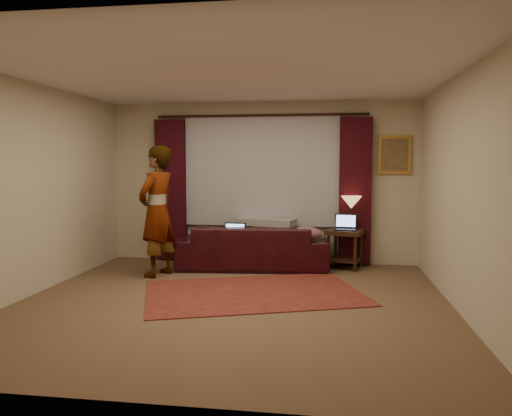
{
  "coord_description": "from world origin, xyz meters",
  "views": [
    {
      "loc": [
        1.1,
        -5.58,
        1.61
      ],
      "look_at": [
        0.1,
        1.2,
        1.0
      ],
      "focal_mm": 35.0,
      "sensor_mm": 36.0,
      "label": 1
    }
  ],
  "objects": [
    {
      "name": "floor",
      "position": [
        0.0,
        0.0,
        -0.01
      ],
      "size": [
        5.0,
        5.0,
        0.01
      ],
      "primitive_type": "cube",
      "color": "brown",
      "rests_on": "ground"
    },
    {
      "name": "ceiling",
      "position": [
        0.0,
        0.0,
        2.6
      ],
      "size": [
        5.0,
        5.0,
        0.02
      ],
      "primitive_type": "cube",
      "color": "silver",
      "rests_on": "ground"
    },
    {
      "name": "wall_back",
      "position": [
        0.0,
        2.5,
        1.3
      ],
      "size": [
        5.0,
        0.02,
        2.6
      ],
      "primitive_type": "cube",
      "color": "beige",
      "rests_on": "ground"
    },
    {
      "name": "wall_front",
      "position": [
        0.0,
        -2.5,
        1.3
      ],
      "size": [
        5.0,
        0.02,
        2.6
      ],
      "primitive_type": "cube",
      "color": "beige",
      "rests_on": "ground"
    },
    {
      "name": "wall_left",
      "position": [
        -2.5,
        0.0,
        1.3
      ],
      "size": [
        0.02,
        5.0,
        2.6
      ],
      "primitive_type": "cube",
      "color": "beige",
      "rests_on": "ground"
    },
    {
      "name": "wall_right",
      "position": [
        2.5,
        0.0,
        1.3
      ],
      "size": [
        0.02,
        5.0,
        2.6
      ],
      "primitive_type": "cube",
      "color": "beige",
      "rests_on": "ground"
    },
    {
      "name": "sheer_curtain",
      "position": [
        0.0,
        2.44,
        1.5
      ],
      "size": [
        2.5,
        0.05,
        1.8
      ],
      "primitive_type": "cube",
      "color": "#A3A3AB",
      "rests_on": "wall_back"
    },
    {
      "name": "drape_left",
      "position": [
        -1.5,
        2.39,
        1.18
      ],
      "size": [
        0.5,
        0.14,
        2.3
      ],
      "primitive_type": "cube",
      "color": "black",
      "rests_on": "floor"
    },
    {
      "name": "drape_right",
      "position": [
        1.5,
        2.39,
        1.18
      ],
      "size": [
        0.5,
        0.14,
        2.3
      ],
      "primitive_type": "cube",
      "color": "black",
      "rests_on": "floor"
    },
    {
      "name": "curtain_rod",
      "position": [
        0.0,
        2.39,
        2.38
      ],
      "size": [
        0.04,
        0.04,
        3.4
      ],
      "primitive_type": "cylinder",
      "color": "black",
      "rests_on": "wall_back"
    },
    {
      "name": "picture_frame",
      "position": [
        2.1,
        2.47,
        1.75
      ],
      "size": [
        0.5,
        0.04,
        0.6
      ],
      "primitive_type": "cube",
      "color": "#B88B3A",
      "rests_on": "wall_back"
    },
    {
      "name": "sofa",
      "position": [
        -0.06,
        1.95,
        0.46
      ],
      "size": [
        2.37,
        1.18,
        0.93
      ],
      "primitive_type": "imported",
      "rotation": [
        0.0,
        0.0,
        3.23
      ],
      "color": "black",
      "rests_on": "floor"
    },
    {
      "name": "throw_blanket",
      "position": [
        0.09,
        2.25,
        0.94
      ],
      "size": [
        1.01,
        0.6,
        0.11
      ],
      "primitive_type": "cube",
      "rotation": [
        0.0,
        0.0,
        -0.26
      ],
      "color": "gray",
      "rests_on": "sofa"
    },
    {
      "name": "clothing_pile",
      "position": [
        0.76,
        1.82,
        0.56
      ],
      "size": [
        0.54,
        0.45,
        0.2
      ],
      "primitive_type": "ellipsoid",
      "rotation": [
        0.0,
        0.0,
        -0.18
      ],
      "color": "#804C5B",
      "rests_on": "sofa"
    },
    {
      "name": "laptop_sofa",
      "position": [
        -0.33,
        1.78,
        0.58
      ],
      "size": [
        0.34,
        0.37,
        0.24
      ],
      "primitive_type": null,
      "rotation": [
        0.0,
        0.0,
        -0.04
      ],
      "color": "black",
      "rests_on": "sofa"
    },
    {
      "name": "area_rug",
      "position": [
        0.18,
        0.45,
        0.01
      ],
      "size": [
        3.06,
        2.53,
        0.01
      ],
      "primitive_type": "cube",
      "rotation": [
        0.0,
        0.0,
        0.34
      ],
      "color": "maroon",
      "rests_on": "floor"
    },
    {
      "name": "end_table",
      "position": [
        1.35,
        2.12,
        0.3
      ],
      "size": [
        0.64,
        0.64,
        0.6
      ],
      "primitive_type": "cube",
      "rotation": [
        0.0,
        0.0,
        -0.27
      ],
      "color": "black",
      "rests_on": "floor"
    },
    {
      "name": "tiffany_lamp",
      "position": [
        1.44,
        2.2,
        0.86
      ],
      "size": [
        0.42,
        0.42,
        0.51
      ],
      "primitive_type": null,
      "rotation": [
        0.0,
        0.0,
        -0.44
      ],
      "color": "olive",
      "rests_on": "end_table"
    },
    {
      "name": "laptop_table",
      "position": [
        1.35,
        2.05,
        0.72
      ],
      "size": [
        0.36,
        0.39,
        0.24
      ],
      "primitive_type": null,
      "rotation": [
        0.0,
        0.0,
        -0.08
      ],
      "color": "black",
      "rests_on": "end_table"
    },
    {
      "name": "person",
      "position": [
        -1.33,
        1.22,
        0.93
      ],
      "size": [
        0.69,
        0.69,
        1.87
      ],
      "primitive_type": "imported",
      "rotation": [
        0.0,
        0.0,
        -1.89
      ],
      "color": "gray",
      "rests_on": "floor"
    }
  ]
}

